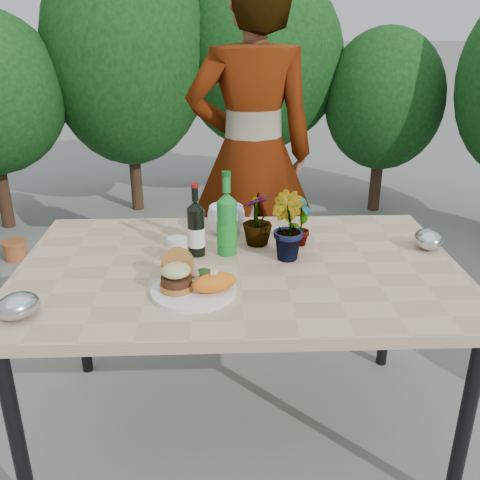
{
  "coord_description": "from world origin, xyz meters",
  "views": [
    {
      "loc": [
        -0.07,
        -1.76,
        1.58
      ],
      "look_at": [
        0.0,
        -0.08,
        0.88
      ],
      "focal_mm": 40.0,
      "sensor_mm": 36.0,
      "label": 1
    }
  ],
  "objects_px": {
    "patio_table": "(239,279)",
    "wine_bottle": "(196,229)",
    "dinner_plate": "(194,291)",
    "person": "(252,156)"
  },
  "relations": [
    {
      "from": "person",
      "to": "patio_table",
      "type": "bearing_deg",
      "value": 79.33
    },
    {
      "from": "dinner_plate",
      "to": "person",
      "type": "xyz_separation_m",
      "value": [
        0.26,
        1.18,
        0.16
      ]
    },
    {
      "from": "patio_table",
      "to": "person",
      "type": "bearing_deg",
      "value": 83.99
    },
    {
      "from": "wine_bottle",
      "to": "dinner_plate",
      "type": "bearing_deg",
      "value": -99.34
    },
    {
      "from": "wine_bottle",
      "to": "person",
      "type": "bearing_deg",
      "value": 63.95
    },
    {
      "from": "dinner_plate",
      "to": "wine_bottle",
      "type": "distance_m",
      "value": 0.32
    },
    {
      "from": "dinner_plate",
      "to": "person",
      "type": "relative_size",
      "value": 0.15
    },
    {
      "from": "patio_table",
      "to": "person",
      "type": "xyz_separation_m",
      "value": [
        0.1,
        0.97,
        0.22
      ]
    },
    {
      "from": "dinner_plate",
      "to": "wine_bottle",
      "type": "xyz_separation_m",
      "value": [
        -0.0,
        0.31,
        0.1
      ]
    },
    {
      "from": "patio_table",
      "to": "wine_bottle",
      "type": "xyz_separation_m",
      "value": [
        -0.16,
        0.1,
        0.16
      ]
    }
  ]
}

